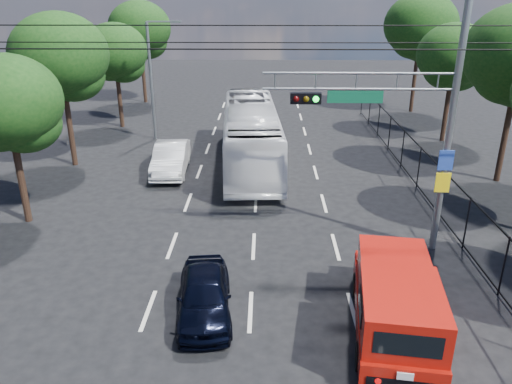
{
  "coord_description": "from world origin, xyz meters",
  "views": [
    {
      "loc": [
        0.4,
        -8.16,
        8.73
      ],
      "look_at": [
        0.12,
        6.39,
        2.8
      ],
      "focal_mm": 35.0,
      "sensor_mm": 36.0,
      "label": 1
    }
  ],
  "objects_px": {
    "signal_mast": "(416,105)",
    "white_van": "(171,158)",
    "red_pickup": "(395,300)",
    "white_bus": "(251,135)",
    "navy_hatchback": "(204,295)"
  },
  "relations": [
    {
      "from": "white_bus",
      "to": "white_van",
      "type": "relative_size",
      "value": 2.56
    },
    {
      "from": "red_pickup",
      "to": "white_van",
      "type": "relative_size",
      "value": 1.24
    },
    {
      "from": "signal_mast",
      "to": "white_bus",
      "type": "relative_size",
      "value": 0.82
    },
    {
      "from": "white_van",
      "to": "red_pickup",
      "type": "bearing_deg",
      "value": -60.09
    },
    {
      "from": "signal_mast",
      "to": "white_van",
      "type": "bearing_deg",
      "value": 140.83
    },
    {
      "from": "signal_mast",
      "to": "red_pickup",
      "type": "height_order",
      "value": "signal_mast"
    },
    {
      "from": "red_pickup",
      "to": "navy_hatchback",
      "type": "relative_size",
      "value": 1.5
    },
    {
      "from": "signal_mast",
      "to": "navy_hatchback",
      "type": "relative_size",
      "value": 2.53
    },
    {
      "from": "white_bus",
      "to": "red_pickup",
      "type": "bearing_deg",
      "value": -76.79
    },
    {
      "from": "red_pickup",
      "to": "signal_mast",
      "type": "bearing_deg",
      "value": 74.12
    },
    {
      "from": "red_pickup",
      "to": "white_van",
      "type": "bearing_deg",
      "value": 122.92
    },
    {
      "from": "signal_mast",
      "to": "white_van",
      "type": "relative_size",
      "value": 2.09
    },
    {
      "from": "red_pickup",
      "to": "white_bus",
      "type": "height_order",
      "value": "white_bus"
    },
    {
      "from": "white_van",
      "to": "white_bus",
      "type": "bearing_deg",
      "value": 15.48
    },
    {
      "from": "signal_mast",
      "to": "red_pickup",
      "type": "xyz_separation_m",
      "value": [
        -1.4,
        -4.91,
        -4.16
      ]
    }
  ]
}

